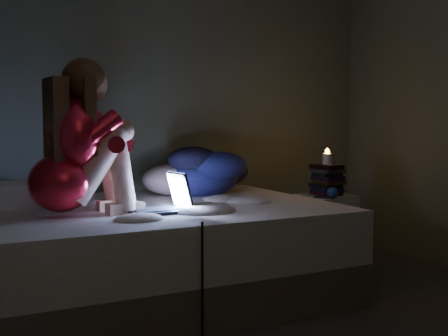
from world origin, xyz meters
TOP-DOWN VIEW (x-y plane):
  - wall_back at (0.00, 1.91)m, footprint 3.60×0.02m
  - bed at (-0.37, 1.10)m, footprint 2.10×1.58m
  - pillow at (-1.16, 1.42)m, footprint 0.50×0.35m
  - woman at (-0.98, 0.90)m, footprint 0.56×0.40m
  - laptop at (-0.47, 0.79)m, footprint 0.36×0.27m
  - clothes_pile at (0.09, 1.46)m, footprint 0.70×0.62m
  - nightstand at (0.93, 1.15)m, footprint 0.49×0.46m
  - book_stack at (0.98, 1.16)m, footprint 0.19×0.25m
  - candle at (0.98, 1.16)m, footprint 0.07×0.07m
  - phone at (0.82, 1.03)m, footprint 0.12×0.16m
  - blue_orb at (0.86, 0.99)m, footprint 0.08×0.08m

SIDE VIEW (x-z plane):
  - nightstand at x=0.93m, z-range 0.00..0.56m
  - bed at x=-0.37m, z-range 0.00..0.58m
  - phone at x=0.82m, z-range 0.56..0.57m
  - blue_orb at x=0.86m, z-range 0.56..0.64m
  - pillow at x=-1.16m, z-range 0.58..0.72m
  - book_stack at x=0.98m, z-range 0.56..0.79m
  - laptop at x=-0.47m, z-range 0.58..0.82m
  - clothes_pile at x=0.09m, z-range 0.58..0.94m
  - candle at x=0.98m, z-range 0.79..0.87m
  - woman at x=-0.98m, z-range 0.58..1.44m
  - wall_back at x=0.00m, z-range 0.00..2.60m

